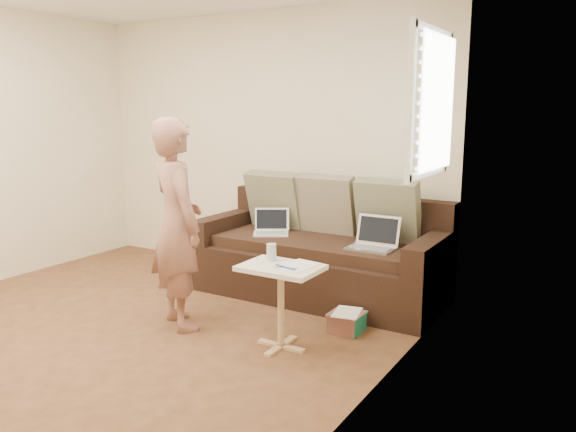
# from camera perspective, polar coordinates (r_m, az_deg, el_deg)

# --- Properties ---
(floor) EXTENTS (4.50, 4.50, 0.00)m
(floor) POSITION_cam_1_polar(r_m,az_deg,el_deg) (4.46, -18.79, -11.85)
(floor) COLOR #4C2E1C
(floor) RESTS_ON ground
(wall_back) EXTENTS (4.00, 0.00, 4.00)m
(wall_back) POSITION_cam_1_polar(r_m,az_deg,el_deg) (5.83, -2.49, 7.14)
(wall_back) COLOR beige
(wall_back) RESTS_ON ground
(wall_right) EXTENTS (0.00, 4.50, 4.50)m
(wall_right) POSITION_cam_1_polar(r_m,az_deg,el_deg) (2.90, 6.21, 3.36)
(wall_right) COLOR beige
(wall_right) RESTS_ON ground
(window_blinds) EXTENTS (0.12, 0.88, 1.08)m
(window_blinds) POSITION_cam_1_polar(r_m,az_deg,el_deg) (4.30, 14.24, 10.85)
(window_blinds) COLOR white
(window_blinds) RESTS_ON wall_right
(sofa) EXTENTS (2.20, 0.95, 0.85)m
(sofa) POSITION_cam_1_polar(r_m,az_deg,el_deg) (5.11, 3.13, -3.34)
(sofa) COLOR black
(sofa) RESTS_ON ground
(pillow_left) EXTENTS (0.55, 0.29, 0.57)m
(pillow_left) POSITION_cam_1_polar(r_m,az_deg,el_deg) (5.51, -1.30, 1.59)
(pillow_left) COLOR #686D50
(pillow_left) RESTS_ON sofa
(pillow_mid) EXTENTS (0.55, 0.27, 0.57)m
(pillow_mid) POSITION_cam_1_polar(r_m,az_deg,el_deg) (5.27, 3.91, 1.13)
(pillow_mid) COLOR #756C53
(pillow_mid) RESTS_ON sofa
(pillow_right) EXTENTS (0.55, 0.28, 0.57)m
(pillow_right) POSITION_cam_1_polar(r_m,az_deg,el_deg) (5.00, 9.91, 0.49)
(pillow_right) COLOR #686D50
(pillow_right) RESTS_ON sofa
(laptop_silver) EXTENTS (0.38, 0.27, 0.25)m
(laptop_silver) POSITION_cam_1_polar(r_m,az_deg,el_deg) (4.76, 8.22, -3.32)
(laptop_silver) COLOR #B7BABC
(laptop_silver) RESTS_ON sofa
(laptop_white) EXTENTS (0.39, 0.36, 0.23)m
(laptop_white) POSITION_cam_1_polar(r_m,az_deg,el_deg) (5.26, -1.72, -1.85)
(laptop_white) COLOR white
(laptop_white) RESTS_ON sofa
(person) EXTENTS (0.70, 0.63, 1.61)m
(person) POSITION_cam_1_polar(r_m,az_deg,el_deg) (4.40, -10.99, -0.78)
(person) COLOR #8D504D
(person) RESTS_ON ground
(side_table) EXTENTS (0.55, 0.38, 0.60)m
(side_table) POSITION_cam_1_polar(r_m,az_deg,el_deg) (4.04, -0.71, -9.06)
(side_table) COLOR silver
(side_table) RESTS_ON ground
(drinking_glass) EXTENTS (0.07, 0.07, 0.12)m
(drinking_glass) POSITION_cam_1_polar(r_m,az_deg,el_deg) (4.06, -1.66, -3.62)
(drinking_glass) COLOR silver
(drinking_glass) RESTS_ON side_table
(scissors) EXTENTS (0.19, 0.11, 0.02)m
(scissors) POSITION_cam_1_polar(r_m,az_deg,el_deg) (3.87, -0.27, -5.16)
(scissors) COLOR silver
(scissors) RESTS_ON side_table
(paper_on_table) EXTENTS (0.25, 0.33, 0.00)m
(paper_on_table) POSITION_cam_1_polar(r_m,az_deg,el_deg) (3.94, 0.97, -4.97)
(paper_on_table) COLOR white
(paper_on_table) RESTS_ON side_table
(striped_box) EXTENTS (0.25, 0.25, 0.15)m
(striped_box) POSITION_cam_1_polar(r_m,az_deg,el_deg) (4.41, 5.89, -10.45)
(striped_box) COLOR red
(striped_box) RESTS_ON ground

